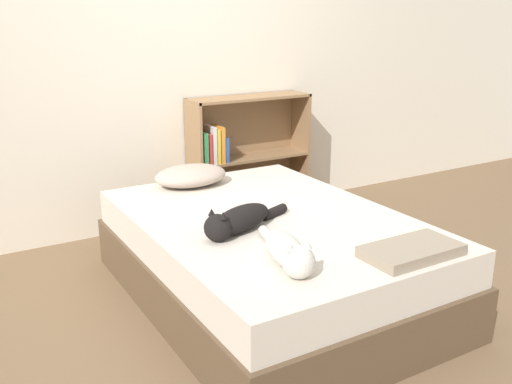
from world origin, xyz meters
name	(u,v)px	position (x,y,z in m)	size (l,w,h in m)	color
ground_plane	(269,296)	(0.00, 0.00, 0.00)	(8.00, 8.00, 0.00)	brown
wall_back	(163,51)	(0.00, 1.40, 1.25)	(8.00, 0.06, 2.50)	silver
bed	(269,258)	(0.00, 0.00, 0.23)	(1.33, 1.88, 0.47)	brown
pillow	(191,176)	(-0.11, 0.75, 0.53)	(0.46, 0.33, 0.13)	#B29E8E
cat_light	(288,252)	(-0.26, -0.56, 0.53)	(0.23, 0.55, 0.16)	beige
cat_dark	(237,220)	(-0.26, -0.11, 0.53)	(0.57, 0.29, 0.15)	black
bookshelf	(242,155)	(0.55, 1.27, 0.48)	(0.94, 0.26, 0.92)	#8E6B47
blanket_fold	(411,251)	(0.27, -0.76, 0.49)	(0.44, 0.24, 0.05)	gray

